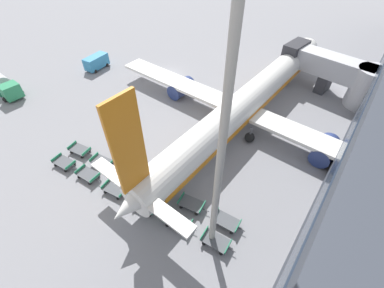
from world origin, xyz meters
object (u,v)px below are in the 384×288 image
baggage_dolly_row_mid_a_col_a (80,150)px  baggage_dolly_row_mid_a_col_d (158,190)px  baggage_dolly_row_near_col_c (115,189)px  baggage_dolly_row_mid_a_col_e (191,204)px  airplane (247,102)px  baggage_dolly_row_mid_a_col_c (128,175)px  baggage_dolly_row_near_col_b (88,175)px  baggage_dolly_row_near_col_f (216,241)px  apron_light_mast (226,106)px  service_van (96,62)px  baggage_dolly_row_mid_a_col_f (226,221)px  fuel_tanker_primary (1,84)px  baggage_dolly_row_near_col_a (64,163)px  baggage_dolly_row_near_col_d (146,205)px  baggage_dolly_row_mid_a_col_b (102,162)px  baggage_dolly_row_near_col_e (178,222)px

baggage_dolly_row_mid_a_col_a → baggage_dolly_row_mid_a_col_d: size_ratio=1.00×
baggage_dolly_row_near_col_c → baggage_dolly_row_mid_a_col_e: (7.69, 3.45, 0.00)m
baggage_dolly_row_mid_a_col_d → airplane: bearing=85.4°
baggage_dolly_row_mid_a_col_c → baggage_dolly_row_near_col_b: bearing=-144.2°
baggage_dolly_row_near_col_f → apron_light_mast: (-0.51, 0.09, 14.61)m
service_van → apron_light_mast: size_ratio=0.18×
service_van → baggage_dolly_row_mid_a_col_f: size_ratio=1.44×
fuel_tanker_primary → baggage_dolly_row_near_col_f: bearing=-1.3°
service_van → baggage_dolly_row_mid_a_col_a: (16.31, -15.54, -0.81)m
baggage_dolly_row_near_col_b → baggage_dolly_row_mid_a_col_c: (3.70, 2.66, 0.00)m
baggage_dolly_row_near_col_c → service_van: bearing=145.3°
baggage_dolly_row_near_col_b → apron_light_mast: 21.26m
baggage_dolly_row_near_col_a → baggage_dolly_row_mid_a_col_d: bearing=18.0°
baggage_dolly_row_mid_a_col_c → apron_light_mast: bearing=-2.2°
fuel_tanker_primary → baggage_dolly_row_near_col_d: 34.62m
fuel_tanker_primary → baggage_dolly_row_mid_a_col_f: fuel_tanker_primary is taller
baggage_dolly_row_mid_a_col_d → baggage_dolly_row_mid_a_col_a: bearing=-173.7°
service_van → baggage_dolly_row_mid_a_col_f: service_van is taller
fuel_tanker_primary → baggage_dolly_row_near_col_f: size_ratio=2.75×
baggage_dolly_row_mid_a_col_b → fuel_tanker_primary: bearing=178.1°
baggage_dolly_row_near_col_d → baggage_dolly_row_near_col_a: bearing=-172.3°
airplane → baggage_dolly_row_mid_a_col_d: (-1.34, -16.82, -2.52)m
baggage_dolly_row_near_col_c → baggage_dolly_row_mid_a_col_d: (3.70, 2.70, 0.00)m
fuel_tanker_primary → baggage_dolly_row_mid_a_col_a: fuel_tanker_primary is taller
fuel_tanker_primary → baggage_dolly_row_near_col_c: bearing=-4.9°
baggage_dolly_row_mid_a_col_a → baggage_dolly_row_mid_a_col_d: 11.91m
baggage_dolly_row_near_col_a → baggage_dolly_row_near_col_f: bearing=7.8°
baggage_dolly_row_near_col_f → apron_light_mast: apron_light_mast is taller
baggage_dolly_row_near_col_b → baggage_dolly_row_mid_a_col_e: bearing=18.7°
fuel_tanker_primary → baggage_dolly_row_mid_a_col_f: 42.08m
baggage_dolly_row_near_col_b → baggage_dolly_row_mid_a_col_b: size_ratio=0.99×
baggage_dolly_row_near_col_c → baggage_dolly_row_mid_a_col_a: bearing=170.4°
baggage_dolly_row_mid_a_col_d → baggage_dolly_row_near_col_a: bearing=-162.0°
baggage_dolly_row_near_col_f → airplane: bearing=110.7°
baggage_dolly_row_mid_a_col_b → apron_light_mast: bearing=-0.0°
baggage_dolly_row_mid_a_col_d → baggage_dolly_row_mid_a_col_f: same height
baggage_dolly_row_near_col_e → baggage_dolly_row_near_col_f: bearing=8.5°
baggage_dolly_row_mid_a_col_f → baggage_dolly_row_near_col_f: bearing=-83.3°
baggage_dolly_row_near_col_f → baggage_dolly_row_mid_a_col_f: (-0.27, 2.27, 0.00)m
baggage_dolly_row_near_col_b → baggage_dolly_row_near_col_f: size_ratio=1.00×
service_van → baggage_dolly_row_near_col_c: bearing=-34.7°
fuel_tanker_primary → baggage_dolly_row_mid_a_col_c: (30.22, -0.45, -0.83)m
baggage_dolly_row_mid_a_col_c → baggage_dolly_row_mid_a_col_f: 11.96m
service_van → baggage_dolly_row_mid_a_col_a: 22.54m
baggage_dolly_row_mid_a_col_b → baggage_dolly_row_near_col_f: bearing=-0.4°
baggage_dolly_row_mid_a_col_a → baggage_dolly_row_mid_a_col_e: same height
fuel_tanker_primary → baggage_dolly_row_near_col_c: size_ratio=2.73×
airplane → baggage_dolly_row_near_col_e: airplane is taller
baggage_dolly_row_mid_a_col_f → baggage_dolly_row_mid_a_col_d: bearing=-171.2°
airplane → baggage_dolly_row_near_col_a: (-12.83, -20.56, -2.52)m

